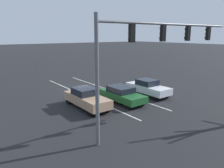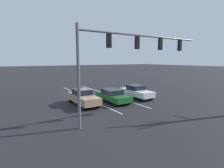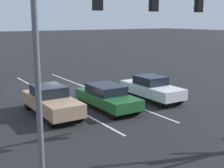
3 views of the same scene
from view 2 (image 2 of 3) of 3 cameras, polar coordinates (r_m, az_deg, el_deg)
ground_plane at (r=24.43m, az=-7.80°, el=-2.75°), size 240.00×240.00×0.00m
lane_stripe_left_divider at (r=23.16m, az=-1.84°, el=-3.25°), size 0.12×16.54×0.01m
lane_stripe_center_divider at (r=21.76m, az=-9.26°, el=-4.08°), size 0.12×16.54×0.01m
car_tan_rightlane_front at (r=17.73m, az=-9.42°, el=-4.25°), size 1.73×4.69×1.55m
car_white_leftlane_front at (r=20.79m, az=7.88°, el=-2.45°), size 1.74×4.50×1.52m
car_darkgreen_midlane_front at (r=18.68m, az=0.20°, el=-3.75°), size 1.81×4.56×1.37m
traffic_signal_gantry at (r=13.18m, az=5.80°, el=10.80°), size 11.64×0.37×6.71m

